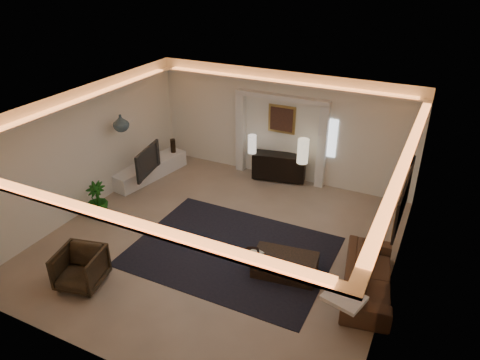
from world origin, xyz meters
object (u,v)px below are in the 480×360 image
at_px(console, 279,166).
at_px(armchair, 80,268).
at_px(coffee_table, 285,265).
at_px(sofa, 368,276).

height_order(console, armchair, console).
bearing_deg(coffee_table, console, 105.41).
bearing_deg(sofa, armchair, 104.57).
bearing_deg(sofa, coffee_table, 89.46).
distance_m(sofa, armchair, 5.25).
bearing_deg(console, sofa, -59.37).
xyz_separation_m(console, sofa, (3.08, -3.40, -0.09)).
xyz_separation_m(console, coffee_table, (1.58, -3.65, -0.20)).
bearing_deg(coffee_table, armchair, -157.53).
xyz_separation_m(coffee_table, armchair, (-3.27, -1.93, 0.16)).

